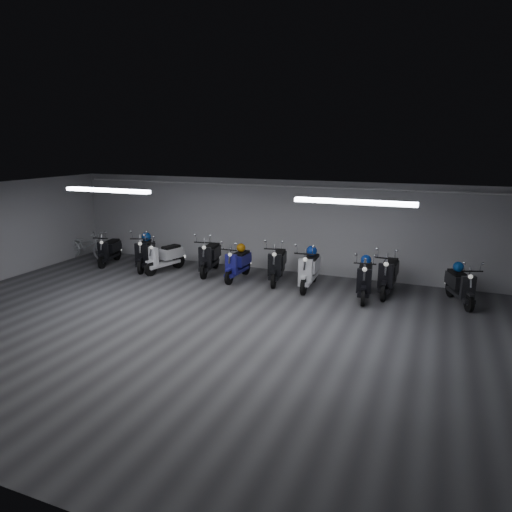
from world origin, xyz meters
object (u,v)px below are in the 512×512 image
at_px(scooter_4, 238,259).
at_px(bicycle, 86,243).
at_px(helmet_2, 146,237).
at_px(helmet_0, 312,251).
at_px(scooter_7, 365,273).
at_px(scooter_9, 461,280).
at_px(scooter_1, 145,248).
at_px(scooter_2, 164,252).
at_px(scooter_3, 209,252).
at_px(scooter_5, 277,259).
at_px(helmet_3, 458,267).
at_px(helmet_1, 366,260).
at_px(scooter_6, 309,264).
at_px(scooter_0, 109,246).
at_px(scooter_8, 389,269).
at_px(helmet_4, 241,248).

distance_m(scooter_4, bicycle, 5.80).
bearing_deg(helmet_2, helmet_0, 0.43).
bearing_deg(bicycle, scooter_7, -95.56).
bearing_deg(scooter_9, scooter_1, 159.86).
bearing_deg(scooter_7, scooter_4, 168.41).
relative_size(scooter_2, scooter_3, 0.93).
bearing_deg(scooter_4, scooter_5, 11.83).
xyz_separation_m(scooter_4, bicycle, (-5.79, 0.30, -0.06)).
relative_size(scooter_2, helmet_3, 6.45).
relative_size(scooter_3, helmet_1, 6.72).
bearing_deg(helmet_1, helmet_2, 177.83).
height_order(scooter_6, helmet_1, scooter_6).
distance_m(scooter_0, helmet_3, 10.43).
bearing_deg(scooter_8, scooter_4, -174.44).
distance_m(scooter_1, scooter_4, 3.16).
bearing_deg(helmet_1, scooter_3, 175.98).
bearing_deg(scooter_8, helmet_1, -147.95).
height_order(scooter_7, bicycle, scooter_7).
xyz_separation_m(scooter_1, scooter_6, (5.29, 0.02, 0.00)).
bearing_deg(scooter_0, scooter_6, -13.38).
distance_m(scooter_3, scooter_7, 4.75).
bearing_deg(scooter_2, scooter_3, 30.92).
bearing_deg(helmet_3, scooter_3, -179.24).
distance_m(scooter_0, helmet_4, 4.61).
relative_size(scooter_7, bicycle, 1.02).
height_order(scooter_1, scooter_5, scooter_5).
bearing_deg(scooter_0, scooter_5, -11.20).
height_order(scooter_6, helmet_0, scooter_6).
distance_m(helmet_3, helmet_4, 5.83).
height_order(scooter_6, helmet_4, scooter_6).
bearing_deg(helmet_4, scooter_4, -91.79).
distance_m(scooter_6, scooter_8, 2.07).
xyz_separation_m(scooter_1, scooter_8, (7.35, 0.29, 0.01)).
distance_m(scooter_8, bicycle, 9.98).
distance_m(scooter_4, scooter_7, 3.69).
bearing_deg(scooter_7, scooter_1, 170.99).
height_order(scooter_8, helmet_1, scooter_8).
relative_size(scooter_1, scooter_7, 1.02).
bearing_deg(scooter_2, helmet_2, 175.96).
relative_size(scooter_4, helmet_0, 5.68).
bearing_deg(scooter_9, scooter_0, 159.46).
bearing_deg(scooter_5, scooter_9, -11.05).
bearing_deg(scooter_5, helmet_3, -8.47).
height_order(scooter_8, helmet_0, scooter_8).
bearing_deg(helmet_3, scooter_5, -178.16).
relative_size(scooter_0, scooter_5, 0.89).
bearing_deg(helmet_1, scooter_7, -83.26).
xyz_separation_m(scooter_3, helmet_3, (6.88, 0.09, 0.21)).
height_order(scooter_1, helmet_3, scooter_1).
xyz_separation_m(scooter_8, helmet_2, (-7.44, -0.05, 0.29)).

